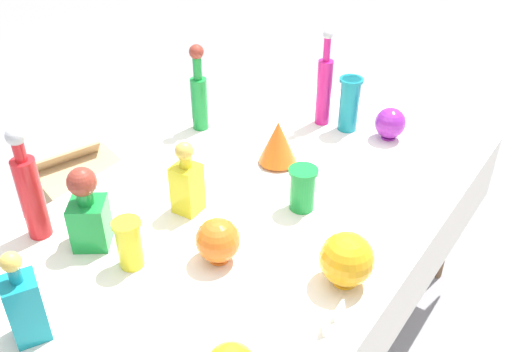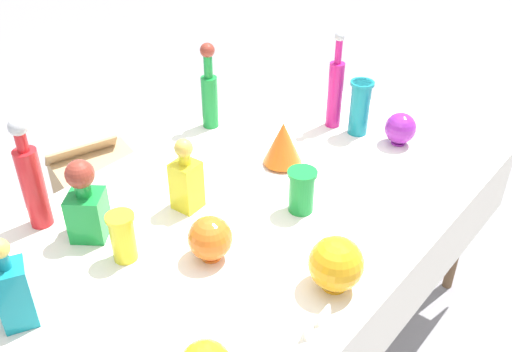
# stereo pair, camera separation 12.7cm
# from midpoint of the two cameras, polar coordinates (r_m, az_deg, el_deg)

# --- Properties ---
(ground_plane) EXTENTS (40.00, 40.00, 0.00)m
(ground_plane) POSITION_cam_midpoint_polar(r_m,az_deg,el_deg) (2.52, 1.50, -16.50)
(ground_plane) COLOR gray
(display_table) EXTENTS (1.90, 1.16, 0.76)m
(display_table) POSITION_cam_midpoint_polar(r_m,az_deg,el_deg) (2.01, 2.54, -3.95)
(display_table) COLOR white
(display_table) RESTS_ON ground
(tall_bottle_0) EXTENTS (0.07, 0.07, 0.37)m
(tall_bottle_0) POSITION_cam_midpoint_polar(r_m,az_deg,el_deg) (2.38, -3.16, 8.45)
(tall_bottle_0) COLOR #198C38
(tall_bottle_0) RESTS_ON display_table
(tall_bottle_1) EXTENTS (0.07, 0.07, 0.39)m
(tall_bottle_1) POSITION_cam_midpoint_polar(r_m,az_deg,el_deg) (1.90, -19.78, -0.43)
(tall_bottle_1) COLOR red
(tall_bottle_1) RESTS_ON display_table
(tall_bottle_2) EXTENTS (0.06, 0.06, 0.41)m
(tall_bottle_2) POSITION_cam_midpoint_polar(r_m,az_deg,el_deg) (2.42, 9.45, 8.47)
(tall_bottle_2) COLOR #C61972
(tall_bottle_2) RESTS_ON display_table
(square_decanter_0) EXTENTS (0.09, 0.09, 0.27)m
(square_decanter_0) POSITION_cam_midpoint_polar(r_m,az_deg,el_deg) (1.91, -5.12, -0.34)
(square_decanter_0) COLOR yellow
(square_decanter_0) RESTS_ON display_table
(square_decanter_1) EXTENTS (0.15, 0.15, 0.28)m
(square_decanter_1) POSITION_cam_midpoint_polar(r_m,az_deg,el_deg) (1.83, -14.77, -2.71)
(square_decanter_1) COLOR #198C38
(square_decanter_1) RESTS_ON display_table
(square_decanter_2) EXTENTS (0.12, 0.12, 0.28)m
(square_decanter_2) POSITION_cam_midpoint_polar(r_m,az_deg,el_deg) (1.61, -21.04, -10.68)
(square_decanter_2) COLOR teal
(square_decanter_2) RESTS_ON display_table
(slender_vase_0) EXTENTS (0.10, 0.10, 0.16)m
(slender_vase_0) POSITION_cam_midpoint_polar(r_m,az_deg,el_deg) (1.91, 6.48, -1.38)
(slender_vase_0) COLOR #198C38
(slender_vase_0) RESTS_ON display_table
(slender_vase_1) EXTENTS (0.09, 0.09, 0.16)m
(slender_vase_1) POSITION_cam_midpoint_polar(r_m,az_deg,el_deg) (1.74, -11.17, -5.90)
(slender_vase_1) COLOR yellow
(slender_vase_1) RESTS_ON display_table
(slender_vase_2) EXTENTS (0.10, 0.10, 0.23)m
(slender_vase_2) POSITION_cam_midpoint_polar(r_m,az_deg,el_deg) (2.39, 11.86, 6.82)
(slender_vase_2) COLOR teal
(slender_vase_2) RESTS_ON display_table
(fluted_vase_0) EXTENTS (0.15, 0.15, 0.18)m
(fluted_vase_0) POSITION_cam_midpoint_polar(r_m,az_deg,el_deg) (2.15, 4.40, 3.27)
(fluted_vase_0) COLOR orange
(fluted_vase_0) RESTS_ON display_table
(round_bowl_0) EXTENTS (0.13, 0.13, 0.13)m
(round_bowl_0) POSITION_cam_midpoint_polar(r_m,az_deg,el_deg) (2.38, 15.74, 4.57)
(round_bowl_0) COLOR purple
(round_bowl_0) RESTS_ON display_table
(round_bowl_1) EXTENTS (0.16, 0.16, 0.17)m
(round_bowl_1) POSITION_cam_midpoint_polar(r_m,az_deg,el_deg) (1.64, 10.24, -8.70)
(round_bowl_1) COLOR orange
(round_bowl_1) RESTS_ON display_table
(round_bowl_2) EXTENTS (0.14, 0.14, 0.14)m
(round_bowl_2) POSITION_cam_midpoint_polar(r_m,az_deg,el_deg) (1.72, -2.49, -6.30)
(round_bowl_2) COLOR orange
(round_bowl_2) RESTS_ON display_table
(price_tag_left) EXTENTS (0.06, 0.03, 0.04)m
(price_tag_left) POSITION_cam_midpoint_polar(r_m,az_deg,el_deg) (1.55, 7.74, -14.90)
(price_tag_left) COLOR white
(price_tag_left) RESTS_ON display_table
(price_tag_center) EXTENTS (0.06, 0.02, 0.03)m
(price_tag_center) POSITION_cam_midpoint_polar(r_m,az_deg,el_deg) (1.59, 9.19, -13.64)
(price_tag_center) COLOR white
(price_tag_center) RESTS_ON display_table
(cardboard_box_behind_left) EXTENTS (0.52, 0.53, 0.46)m
(cardboard_box_behind_left) POSITION_cam_midpoint_polar(r_m,az_deg,el_deg) (3.09, -13.89, -1.86)
(cardboard_box_behind_left) COLOR tan
(cardboard_box_behind_left) RESTS_ON ground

